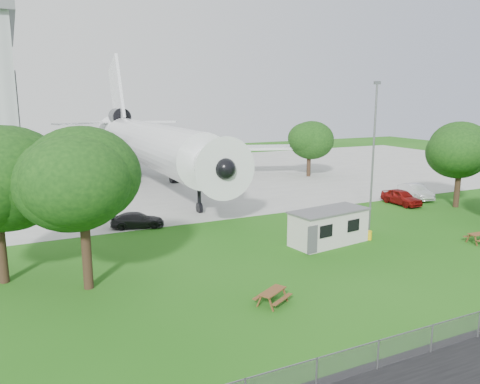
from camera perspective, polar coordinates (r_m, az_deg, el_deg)
name	(u,v)px	position (r m, az deg, el deg)	size (l,w,h in m)	color
ground	(334,273)	(30.57, 11.39, -9.62)	(160.00, 160.00, 0.00)	#2F6E1C
concrete_apron	(162,180)	(63.98, -9.54, 1.50)	(120.00, 46.00, 0.03)	#B7B7B2
airliner	(150,143)	(60.71, -10.95, 5.93)	(46.36, 47.73, 17.69)	white
site_cabin	(329,227)	(36.01, 10.77, -4.16)	(6.91, 3.54, 2.62)	beige
picnic_west	(272,304)	(25.85, 3.97, -13.45)	(1.80, 1.50, 0.76)	brown
picnic_east	(479,243)	(40.21, 27.09, -5.54)	(1.80, 1.50, 0.76)	brown
fence	(462,342)	(24.41, 25.48, -16.18)	(58.00, 0.04, 1.30)	gray
lamp_mast	(373,160)	(38.90, 15.90, 3.81)	(0.16, 0.16, 12.00)	slate
tree_west_small	(82,183)	(27.39, -18.72, 1.03)	(7.32, 7.32, 9.88)	#382619
tree_east_back	(461,153)	(51.34, 25.30, 4.31)	(6.93, 6.93, 8.96)	#382619
tree_far_apron	(309,141)	(65.85, 8.46, 6.19)	(6.34, 6.34, 8.19)	#382619
car_ne_hatch	(401,197)	(51.03, 19.07, -0.61)	(1.85, 4.61, 1.57)	maroon
car_ne_sedan	(416,192)	(54.44, 20.63, 0.03)	(1.70, 4.89, 1.61)	white
car_apron_van	(137,220)	(40.71, -12.41, -3.38)	(1.82, 4.47, 1.30)	black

